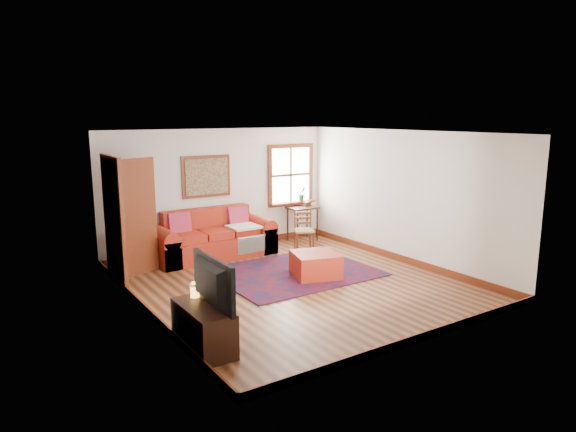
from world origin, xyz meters
TOP-DOWN VIEW (x-y plane):
  - ground at (0.00, 0.00)m, footprint 5.50×5.50m
  - room_envelope at (0.00, 0.02)m, footprint 5.04×5.54m
  - window at (1.78, 2.70)m, footprint 1.18×0.20m
  - doorway at (-2.21, 1.78)m, footprint 0.89×1.08m
  - framed_artwork at (-0.30, 2.71)m, footprint 1.05×0.07m
  - persian_rug at (0.34, 0.50)m, footprint 2.74×2.20m
  - red_leather_sofa at (-0.39, 2.29)m, footprint 2.38×0.98m
  - red_ottoman at (0.52, 0.09)m, footprint 0.94×0.94m
  - side_table at (1.85, 2.39)m, footprint 0.64×0.48m
  - ladder_back_chair at (1.40, 1.70)m, footprint 0.51×0.50m
  - media_cabinet at (-2.26, -1.44)m, footprint 0.44×0.99m
  - television at (-2.24, -1.48)m, footprint 0.14×1.03m
  - candle_hurricane at (-2.21, -1.08)m, footprint 0.12×0.12m

SIDE VIEW (x-z plane):
  - ground at x=0.00m, z-range 0.00..0.00m
  - persian_rug at x=0.34m, z-range 0.00..0.02m
  - red_ottoman at x=0.52m, z-range 0.00..0.43m
  - media_cabinet at x=-2.26m, z-range 0.00..0.54m
  - red_leather_sofa at x=-0.39m, z-range -0.16..0.78m
  - ladder_back_chair at x=1.40m, z-range 0.03..0.87m
  - candle_hurricane at x=-2.21m, z-range 0.54..0.72m
  - side_table at x=1.85m, z-range 0.26..1.02m
  - television at x=-2.24m, z-range 0.54..1.14m
  - doorway at x=-2.21m, z-range 0.00..2.14m
  - window at x=1.78m, z-range 0.62..2.00m
  - framed_artwork at x=-0.30m, z-range 1.13..1.98m
  - room_envelope at x=0.00m, z-range 0.39..2.91m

